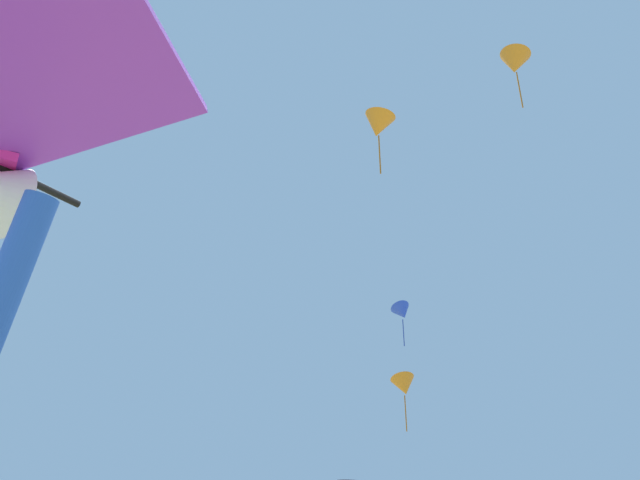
{
  "coord_description": "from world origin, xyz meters",
  "views": [
    {
      "loc": [
        2.06,
        -1.19,
        1.01
      ],
      "look_at": [
        0.37,
        1.99,
        2.9
      ],
      "focal_mm": 36.9,
      "sensor_mm": 36.0,
      "label": 1
    }
  ],
  "objects": [
    {
      "name": "distant_kite_orange_high_right",
      "position": [
        -0.46,
        20.61,
        19.94
      ],
      "size": [
        1.61,
        1.51,
        2.88
      ],
      "color": "orange"
    },
    {
      "name": "distant_kite_orange_mid_left",
      "position": [
        -10.17,
        31.41,
        10.37
      ],
      "size": [
        1.97,
        1.91,
        3.05
      ],
      "color": "orange"
    },
    {
      "name": "distant_kite_orange_far_center",
      "position": [
        -5.41,
        17.63,
        16.51
      ],
      "size": [
        1.79,
        1.63,
        2.81
      ],
      "color": "orange"
    },
    {
      "name": "distant_kite_blue_high_left",
      "position": [
        -10.77,
        33.45,
        15.38
      ],
      "size": [
        1.73,
        1.69,
        2.84
      ],
      "color": "blue"
    }
  ]
}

